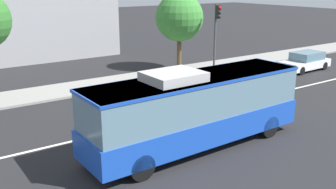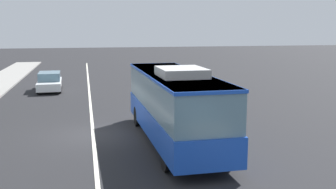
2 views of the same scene
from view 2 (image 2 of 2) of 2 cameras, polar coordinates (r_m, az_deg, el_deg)
ground_plane at (r=19.54m, az=-10.66°, el=-5.60°), size 160.00×160.00×0.00m
lane_centre_line at (r=19.53m, az=-10.66°, el=-5.58°), size 76.00×0.16×0.01m
transit_bus at (r=17.44m, az=0.91°, el=-1.17°), size 10.05×2.71×3.46m
sedan_white at (r=33.38m, az=-16.56°, el=1.78°), size 4.56×1.95×1.46m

